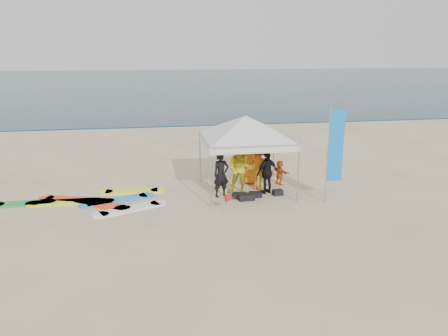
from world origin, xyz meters
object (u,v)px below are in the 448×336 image
canopy_tent (246,116)px  feather_flag (335,147)px  person_black_a (221,175)px  person_yellow (240,169)px  person_orange_a (259,166)px  person_black_b (267,172)px  surfboard_spread (93,201)px  person_orange_b (249,162)px  person_seated (280,172)px  marker_pennant (229,198)px

canopy_tent → feather_flag: size_ratio=1.30×
person_black_a → person_yellow: size_ratio=0.88×
person_orange_a → person_black_b: (0.17, -0.50, -0.10)m
person_black_a → surfboard_spread: size_ratio=0.30×
canopy_tent → surfboard_spread: canopy_tent is taller
canopy_tent → person_orange_a: bearing=8.8°
person_black_b → person_orange_b: (-0.40, 1.27, 0.08)m
person_orange_a → person_seated: bearing=-122.1°
canopy_tent → marker_pennant: size_ratio=6.79×
person_black_b → feather_flag: bearing=120.7°
person_black_b → canopy_tent: bearing=-55.2°
person_black_a → canopy_tent: bearing=10.6°
canopy_tent → surfboard_spread: size_ratio=0.78×
person_black_a → canopy_tent: size_ratio=0.38×
person_orange_a → feather_flag: size_ratio=0.54×
person_orange_a → feather_flag: bearing=172.8°
person_yellow → surfboard_spread: (-5.25, -0.05, -0.92)m
person_black_a → person_yellow: (0.73, 0.20, 0.12)m
canopy_tent → feather_flag: bearing=-32.5°
person_orange_a → person_orange_b: person_orange_a is taller
person_black_a → person_orange_a: (1.57, 0.63, 0.07)m
person_black_b → feather_flag: (2.00, -1.33, 1.16)m
person_black_a → person_yellow: person_yellow is taller
person_yellow → person_orange_b: bearing=82.7°
canopy_tent → surfboard_spread: (-5.53, -0.39, -2.81)m
person_black_b → person_orange_b: size_ratio=0.91×
person_black_b → surfboard_spread: size_ratio=0.29×
person_orange_a → person_seated: (0.95, 0.44, -0.41)m
surfboard_spread → person_black_a: bearing=-1.9°
surfboard_spread → marker_pennant: bearing=-21.2°
person_black_a → surfboard_spread: person_black_a is taller
canopy_tent → feather_flag: feather_flag is taller
person_black_b → surfboard_spread: person_black_b is taller
person_black_a → canopy_tent: 2.32m
person_seated → surfboard_spread: person_seated is taller
person_yellow → person_orange_b: person_yellow is taller
person_black_a → feather_flag: feather_flag is taller
person_black_a → feather_flag: bearing=-35.3°
person_yellow → canopy_tent: (0.28, 0.34, 1.90)m
person_black_a → person_orange_b: (1.35, 1.40, 0.05)m
person_orange_a → person_orange_b: size_ratio=1.02×
person_orange_b → canopy_tent: size_ratio=0.41×
canopy_tent → feather_flag: (2.73, -1.74, -0.88)m
person_yellow → canopy_tent: 1.95m
person_black_a → marker_pennant: size_ratio=2.61×
person_orange_a → feather_flag: 3.03m
person_orange_a → marker_pennant: 2.76m
person_seated → marker_pennant: (-2.51, -2.68, 0.00)m
person_black_a → person_seated: size_ratio=1.69×
person_seated → feather_flag: bearing=-173.6°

